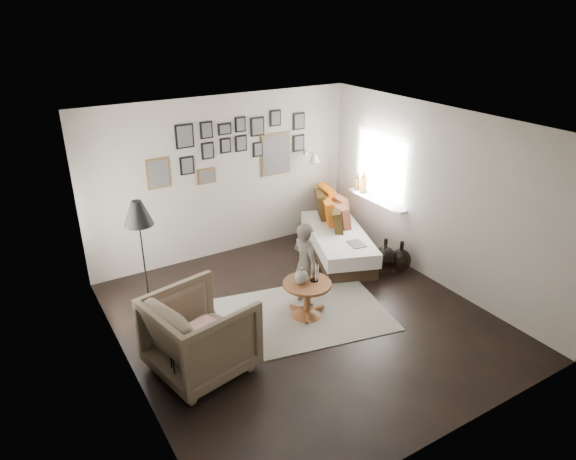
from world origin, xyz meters
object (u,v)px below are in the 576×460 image
vase (301,274)px  floor_lamp (138,217)px  daybed (335,236)px  demijohn_large (384,259)px  armchair (200,334)px  child (305,265)px  magazine_basket (188,368)px  demijohn_small (400,260)px  pedestal_table (307,300)px

vase → floor_lamp: bearing=145.3°
daybed → demijohn_large: size_ratio=3.73×
armchair → child: bearing=-84.0°
armchair → magazine_basket: 0.39m
daybed → magazine_basket: daybed is taller
demijohn_small → child: 1.83m
vase → child: size_ratio=0.38×
demijohn_large → demijohn_small: bearing=-27.9°
demijohn_large → pedestal_table: bearing=-166.8°
daybed → child: (-1.27, -1.06, 0.30)m
pedestal_table → vase: bearing=166.0°
vase → pedestal_table: bearing=-14.0°
demijohn_small → pedestal_table: bearing=-171.8°
pedestal_table → demijohn_small: size_ratio=1.26×
demijohn_small → child: child is taller
armchair → magazine_basket: (-0.23, -0.17, -0.26)m
daybed → demijohn_large: (0.28, -0.93, -0.09)m
magazine_basket → demijohn_large: 3.65m
pedestal_table → vase: 0.42m
daybed → magazine_basket: size_ratio=4.91×
magazine_basket → demijohn_large: bearing=13.7°
pedestal_table → magazine_basket: bearing=-165.9°
demijohn_large → demijohn_small: size_ratio=1.10×
vase → magazine_basket: bearing=-164.7°
magazine_basket → child: (2.00, 0.73, 0.40)m
armchair → child: child is taller
demijohn_small → magazine_basket: bearing=-168.9°
vase → daybed: (1.49, 1.31, -0.34)m
daybed → demijohn_large: bearing=-52.5°
daybed → vase: bearing=-118.1°
demijohn_small → child: size_ratio=0.42×
vase → child: child is taller
floor_lamp → demijohn_large: bearing=-13.0°
daybed → armchair: size_ratio=2.01×
floor_lamp → child: floor_lamp is taller
demijohn_large → demijohn_small: demijohn_large is taller
vase → child: (0.22, 0.25, -0.03)m
child → magazine_basket: bearing=103.7°
demijohn_small → armchair: bearing=-170.8°
floor_lamp → vase: bearing=-34.7°
daybed → child: bearing=-119.5°
magazine_basket → demijohn_small: 3.85m
magazine_basket → demijohn_small: size_ratio=0.83×
vase → demijohn_large: size_ratio=0.82×
daybed → floor_lamp: bearing=-157.0°
demijohn_large → demijohn_small: (0.23, -0.12, -0.02)m
daybed → child: child is taller
pedestal_table → demijohn_small: (1.92, 0.28, -0.04)m
pedestal_table → vase: size_ratio=1.40×
demijohn_small → child: (-1.78, -0.01, 0.42)m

